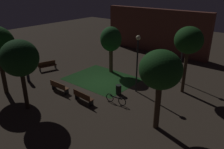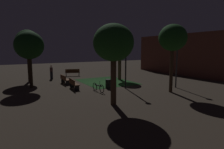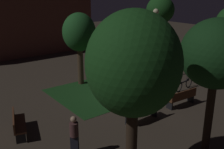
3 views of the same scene
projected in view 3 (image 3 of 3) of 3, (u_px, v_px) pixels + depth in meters
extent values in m
plane|color=#3D3328|center=(119.00, 92.00, 15.66)|extent=(60.00, 60.00, 0.00)
cube|color=#194219|center=(106.00, 90.00, 15.93)|extent=(6.14, 4.92, 0.01)
cube|color=brown|center=(142.00, 112.00, 12.18)|extent=(1.81, 0.50, 0.06)
cube|color=brown|center=(145.00, 109.00, 11.95)|extent=(1.80, 0.08, 0.40)
cube|color=black|center=(129.00, 122.00, 11.78)|extent=(0.08, 0.38, 0.42)
cube|color=black|center=(154.00, 112.00, 12.72)|extent=(0.08, 0.38, 0.42)
cube|color=#512D19|center=(181.00, 97.00, 13.79)|extent=(1.83, 0.58, 0.06)
cube|color=#512D19|center=(184.00, 95.00, 13.55)|extent=(1.80, 0.17, 0.40)
cube|color=black|center=(170.00, 105.00, 13.44)|extent=(0.10, 0.39, 0.42)
cube|color=black|center=(191.00, 98.00, 14.29)|extent=(0.10, 0.39, 0.42)
cube|color=brown|center=(20.00, 124.00, 11.11)|extent=(0.99, 1.86, 0.06)
cube|color=brown|center=(14.00, 120.00, 10.97)|extent=(0.59, 1.74, 0.40)
cube|color=black|center=(20.00, 120.00, 11.90)|extent=(0.39, 0.19, 0.42)
cube|color=black|center=(21.00, 138.00, 10.47)|extent=(0.39, 0.19, 0.42)
cylinder|color=#423021|center=(80.00, 63.00, 16.71)|extent=(0.37, 0.37, 2.76)
ellipsoid|color=#1E5623|center=(79.00, 32.00, 16.10)|extent=(2.05, 2.05, 2.36)
cylinder|color=#2D2116|center=(131.00, 140.00, 7.76)|extent=(0.34, 0.34, 3.22)
ellipsoid|color=#194719|center=(133.00, 64.00, 7.04)|extent=(2.60, 2.60, 2.91)
cylinder|color=#423021|center=(159.00, 41.00, 21.01)|extent=(0.27, 0.27, 3.70)
ellipsoid|color=#194719|center=(160.00, 10.00, 20.25)|extent=(2.16, 2.16, 2.07)
cylinder|color=#2D2116|center=(209.00, 113.00, 9.64)|extent=(0.29, 0.29, 3.06)
ellipsoid|color=#143816|center=(217.00, 54.00, 8.96)|extent=(2.49, 2.49, 2.43)
cylinder|color=black|center=(154.00, 47.00, 17.41)|extent=(0.12, 0.12, 4.32)
sphere|color=#F4E5B2|center=(156.00, 11.00, 16.70)|extent=(0.36, 0.36, 0.36)
cylinder|color=#333338|center=(134.00, 40.00, 21.72)|extent=(0.12, 0.12, 3.74)
sphere|color=#F2EDCC|center=(134.00, 14.00, 21.10)|extent=(0.36, 0.36, 0.36)
cylinder|color=black|center=(159.00, 80.00, 16.51)|extent=(0.45, 0.45, 0.79)
torus|color=black|center=(179.00, 87.00, 15.63)|extent=(0.66, 0.13, 0.66)
torus|color=black|center=(189.00, 82.00, 16.33)|extent=(0.66, 0.13, 0.66)
cube|color=#232328|center=(184.00, 82.00, 15.92)|extent=(1.07, 0.15, 0.08)
cylinder|color=#232328|center=(187.00, 77.00, 16.03)|extent=(0.03, 0.03, 0.40)
cube|color=black|center=(75.00, 146.00, 9.58)|extent=(0.34, 0.33, 0.84)
cylinder|color=#4C2D2D|center=(74.00, 129.00, 9.37)|extent=(0.32, 0.32, 0.52)
sphere|color=tan|center=(73.00, 119.00, 9.25)|extent=(0.22, 0.22, 0.22)
cube|color=brown|center=(22.00, 27.00, 23.01)|extent=(13.90, 0.80, 5.38)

